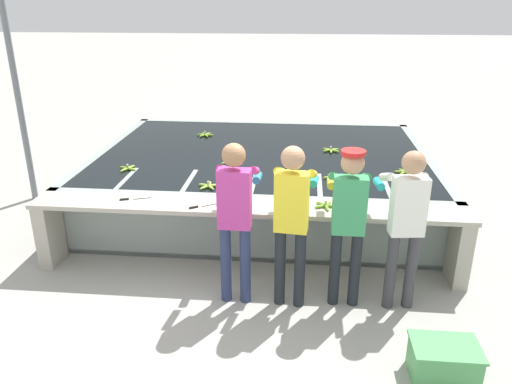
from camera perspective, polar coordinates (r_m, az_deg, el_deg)
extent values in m
plane|color=#A3A099|center=(5.62, -1.25, -10.20)|extent=(80.00, 80.00, 0.00)
cube|color=gray|center=(7.66, 0.74, -0.98)|extent=(4.83, 3.71, 0.06)
cube|color=gray|center=(5.87, -0.70, -4.18)|extent=(4.83, 0.12, 0.82)
cube|color=gray|center=(9.23, 1.68, 5.44)|extent=(4.83, 0.12, 0.82)
cube|color=gray|center=(8.05, -16.21, 2.17)|extent=(0.12, 3.71, 0.82)
cube|color=gray|center=(7.71, 18.48, 1.06)|extent=(0.12, 3.71, 0.82)
cube|color=black|center=(7.51, 0.75, 1.90)|extent=(4.59, 3.47, 0.75)
cube|color=gray|center=(6.63, -14.25, -1.78)|extent=(0.06, 0.80, 0.82)
cube|color=gray|center=(6.41, -7.44, -2.09)|extent=(0.06, 0.80, 0.82)
cube|color=gray|center=(6.29, -0.26, -2.38)|extent=(0.06, 0.80, 0.82)
cube|color=gray|center=(6.26, 7.10, -2.64)|extent=(0.06, 0.80, 0.82)
cube|color=gray|center=(6.34, 14.39, -2.86)|extent=(0.06, 0.80, 0.82)
cube|color=#A8A393|center=(5.45, -1.04, -1.81)|extent=(4.83, 0.45, 0.05)
cube|color=#A8A393|center=(6.30, -22.50, -4.32)|extent=(0.16, 0.41, 0.77)
cube|color=#A8A393|center=(5.86, 22.24, -6.22)|extent=(0.16, 0.41, 0.77)
cylinder|color=navy|center=(5.12, -3.47, -8.19)|extent=(0.11, 0.11, 0.84)
cylinder|color=navy|center=(5.09, -1.23, -8.34)|extent=(0.11, 0.11, 0.84)
cube|color=#BC388E|center=(4.79, -2.48, -0.80)|extent=(0.33, 0.18, 0.59)
sphere|color=#9E704C|center=(4.64, -2.57, 4.24)|extent=(0.23, 0.23, 0.23)
cylinder|color=#BC388E|center=(4.98, -3.86, 2.63)|extent=(0.09, 0.31, 0.18)
cylinder|color=teal|center=(5.26, -3.30, 1.80)|extent=(0.09, 0.20, 0.08)
cylinder|color=#BC388E|center=(4.93, -0.20, 2.48)|extent=(0.09, 0.31, 0.18)
cylinder|color=teal|center=(5.22, 0.16, 1.65)|extent=(0.09, 0.20, 0.08)
cylinder|color=#1E2328|center=(5.07, 2.75, -8.54)|extent=(0.11, 0.11, 0.83)
cylinder|color=#1E2328|center=(5.05, 5.02, -8.75)|extent=(0.11, 0.11, 0.83)
cube|color=yellow|center=(4.74, 4.10, -1.16)|extent=(0.34, 0.20, 0.59)
sphere|color=tan|center=(4.59, 4.24, 3.90)|extent=(0.23, 0.23, 0.23)
cylinder|color=yellow|center=(4.92, 2.73, 2.35)|extent=(0.11, 0.32, 0.18)
cylinder|color=#1EA3AD|center=(5.21, 3.14, 1.51)|extent=(0.11, 0.21, 0.08)
cylinder|color=yellow|center=(4.88, 6.44, 2.08)|extent=(0.11, 0.32, 0.18)
cylinder|color=#1EA3AD|center=(5.17, 6.65, 1.25)|extent=(0.11, 0.21, 0.08)
cylinder|color=#1E2328|center=(5.13, 8.99, -8.59)|extent=(0.11, 0.11, 0.81)
cylinder|color=#1E2328|center=(5.15, 11.24, -8.65)|extent=(0.11, 0.11, 0.81)
cube|color=#38995B|center=(4.83, 10.64, -1.51)|extent=(0.32, 0.17, 0.57)
sphere|color=tan|center=(4.69, 10.99, 3.29)|extent=(0.22, 0.22, 0.22)
cylinder|color=red|center=(4.66, 11.08, 4.46)|extent=(0.23, 0.23, 0.04)
cylinder|color=#38995B|center=(4.98, 8.77, 1.81)|extent=(0.08, 0.31, 0.18)
cylinder|color=gold|center=(5.27, 8.57, 1.02)|extent=(0.09, 0.20, 0.08)
cylinder|color=#38995B|center=(5.01, 12.42, 1.66)|extent=(0.08, 0.31, 0.18)
cylinder|color=gold|center=(5.30, 12.02, 0.88)|extent=(0.09, 0.20, 0.08)
cylinder|color=#38383D|center=(5.18, 15.15, -8.71)|extent=(0.11, 0.11, 0.82)
cylinder|color=#38383D|center=(5.24, 17.27, -8.59)|extent=(0.11, 0.11, 0.82)
cube|color=white|center=(4.91, 17.05, -1.56)|extent=(0.34, 0.21, 0.58)
sphere|color=tan|center=(4.77, 17.60, 3.22)|extent=(0.22, 0.22, 0.22)
cylinder|color=white|center=(5.02, 14.72, 1.68)|extent=(0.12, 0.32, 0.18)
cylinder|color=#1EA3AD|center=(5.30, 13.85, 0.91)|extent=(0.11, 0.21, 0.08)
cylinder|color=white|center=(5.11, 18.17, 1.68)|extent=(0.12, 0.32, 0.18)
cylinder|color=#1EA3AD|center=(5.39, 17.14, 0.93)|extent=(0.11, 0.21, 0.08)
ellipsoid|color=#7FAD33|center=(6.73, 17.12, 2.16)|extent=(0.17, 0.05, 0.04)
ellipsoid|color=#7FAD33|center=(6.78, 16.86, 2.31)|extent=(0.13, 0.16, 0.04)
ellipsoid|color=#7FAD33|center=(6.77, 16.40, 2.34)|extent=(0.10, 0.17, 0.04)
ellipsoid|color=#7FAD33|center=(6.72, 16.19, 2.23)|extent=(0.17, 0.05, 0.04)
ellipsoid|color=#7FAD33|center=(6.68, 16.46, 2.08)|extent=(0.13, 0.16, 0.04)
ellipsoid|color=#7FAD33|center=(6.69, 16.92, 2.05)|extent=(0.10, 0.17, 0.04)
cylinder|color=tan|center=(6.72, 16.69, 2.48)|extent=(0.03, 0.03, 0.04)
ellipsoid|color=#7FAD33|center=(8.33, -5.59, 6.61)|extent=(0.12, 0.16, 0.04)
ellipsoid|color=#7FAD33|center=(8.34, -5.96, 6.62)|extent=(0.11, 0.17, 0.04)
ellipsoid|color=#7FAD33|center=(8.30, -6.22, 6.54)|extent=(0.17, 0.04, 0.04)
ellipsoid|color=#7FAD33|center=(8.25, -6.10, 6.45)|extent=(0.12, 0.16, 0.04)
ellipsoid|color=#7FAD33|center=(8.24, -5.72, 6.45)|extent=(0.11, 0.17, 0.04)
ellipsoid|color=#7FAD33|center=(8.28, -5.47, 6.53)|extent=(0.17, 0.04, 0.04)
cylinder|color=tan|center=(8.28, -5.85, 6.77)|extent=(0.03, 0.03, 0.04)
ellipsoid|color=#8CB738|center=(6.88, -3.12, 3.49)|extent=(0.13, 0.15, 0.04)
ellipsoid|color=#8CB738|center=(6.82, -3.34, 3.33)|extent=(0.17, 0.09, 0.04)
ellipsoid|color=#8CB738|center=(6.78, -2.93, 3.23)|extent=(0.04, 0.17, 0.04)
ellipsoid|color=#8CB738|center=(6.81, -2.46, 3.33)|extent=(0.17, 0.08, 0.04)
ellipsoid|color=#8CB738|center=(6.87, -2.58, 3.49)|extent=(0.12, 0.16, 0.04)
cylinder|color=tan|center=(6.82, -2.89, 3.66)|extent=(0.03, 0.03, 0.04)
ellipsoid|color=#8CB738|center=(6.37, 8.64, 1.79)|extent=(0.13, 0.16, 0.04)
ellipsoid|color=#8CB738|center=(6.32, 8.45, 1.65)|extent=(0.17, 0.05, 0.04)
ellipsoid|color=#8CB738|center=(6.28, 8.75, 1.50)|extent=(0.11, 0.17, 0.04)
ellipsoid|color=#8CB738|center=(6.29, 9.24, 1.50)|extent=(0.13, 0.16, 0.04)
ellipsoid|color=#8CB738|center=(6.33, 9.43, 1.64)|extent=(0.17, 0.05, 0.04)
ellipsoid|color=#8CB738|center=(6.37, 9.13, 1.79)|extent=(0.11, 0.17, 0.04)
cylinder|color=tan|center=(6.31, 8.96, 1.95)|extent=(0.03, 0.03, 0.04)
ellipsoid|color=#93BC3D|center=(5.95, -5.21, 0.55)|extent=(0.13, 0.16, 0.04)
ellipsoid|color=#93BC3D|center=(6.01, -4.92, 0.75)|extent=(0.17, 0.09, 0.04)
ellipsoid|color=#93BC3D|center=(6.05, -5.34, 0.89)|extent=(0.04, 0.17, 0.04)
ellipsoid|color=#93BC3D|center=(6.02, -5.90, 0.78)|extent=(0.17, 0.09, 0.04)
ellipsoid|color=#93BC3D|center=(5.96, -5.82, 0.57)|extent=(0.13, 0.16, 0.04)
cylinder|color=tan|center=(5.99, -5.45, 1.02)|extent=(0.03, 0.03, 0.04)
ellipsoid|color=#8CB738|center=(6.84, -14.14, 2.76)|extent=(0.10, 0.17, 0.04)
ellipsoid|color=#8CB738|center=(6.84, -14.79, 2.70)|extent=(0.17, 0.10, 0.04)
ellipsoid|color=#8CB738|center=(6.76, -14.76, 2.49)|extent=(0.10, 0.17, 0.04)
ellipsoid|color=#8CB738|center=(6.77, -14.11, 2.56)|extent=(0.17, 0.10, 0.04)
cylinder|color=tan|center=(6.79, -14.48, 2.91)|extent=(0.03, 0.03, 0.04)
ellipsoid|color=#8CB738|center=(7.51, 8.92, 4.81)|extent=(0.17, 0.11, 0.04)
ellipsoid|color=#8CB738|center=(7.53, 8.55, 4.88)|extent=(0.04, 0.17, 0.04)
ellipsoid|color=#8CB738|center=(7.50, 8.19, 4.84)|extent=(0.16, 0.12, 0.04)
ellipsoid|color=#8CB738|center=(7.45, 8.19, 4.72)|extent=(0.17, 0.11, 0.04)
ellipsoid|color=#8CB738|center=(7.43, 8.56, 4.65)|extent=(0.04, 0.17, 0.04)
ellipsoid|color=#8CB738|center=(7.45, 8.93, 4.69)|extent=(0.16, 0.12, 0.04)
cylinder|color=tan|center=(7.47, 8.57, 5.03)|extent=(0.03, 0.03, 0.04)
ellipsoid|color=#8CB738|center=(7.13, 17.46, 3.17)|extent=(0.17, 0.06, 0.04)
ellipsoid|color=#8CB738|center=(7.08, 17.94, 3.00)|extent=(0.06, 0.17, 0.04)
ellipsoid|color=#8CB738|center=(7.14, 18.34, 3.10)|extent=(0.17, 0.06, 0.04)
ellipsoid|color=#8CB738|center=(7.19, 17.86, 3.27)|extent=(0.06, 0.17, 0.04)
cylinder|color=tan|center=(7.12, 17.93, 3.41)|extent=(0.03, 0.03, 0.04)
ellipsoid|color=#75A333|center=(5.50, 8.18, -1.35)|extent=(0.11, 0.17, 0.04)
ellipsoid|color=#75A333|center=(5.48, 7.52, -1.38)|extent=(0.15, 0.14, 0.04)
ellipsoid|color=#75A333|center=(5.42, 7.45, -1.64)|extent=(0.17, 0.11, 0.04)
ellipsoid|color=#75A333|center=(5.40, 8.08, -1.77)|extent=(0.07, 0.17, 0.04)
ellipsoid|color=#75A333|center=(5.45, 8.53, -1.59)|extent=(0.17, 0.06, 0.04)
cylinder|color=tan|center=(5.44, 7.97, -1.20)|extent=(0.03, 0.03, 0.04)
cube|color=silver|center=(5.49, -5.21, -1.36)|extent=(0.18, 0.14, 0.00)
cube|color=black|center=(5.42, -7.14, -1.75)|extent=(0.10, 0.08, 0.02)
cube|color=silver|center=(5.78, -12.84, -0.62)|extent=(0.20, 0.10, 0.00)
cube|color=black|center=(5.78, -14.81, -0.81)|extent=(0.10, 0.06, 0.02)
cube|color=#4C9E56|center=(4.58, 20.64, -17.82)|extent=(0.52, 0.36, 0.30)
cube|color=#4C9E56|center=(4.48, 20.92, -16.21)|extent=(0.55, 0.39, 0.02)
cylinder|color=slate|center=(8.15, -25.56, 9.84)|extent=(0.09, 0.09, 3.20)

